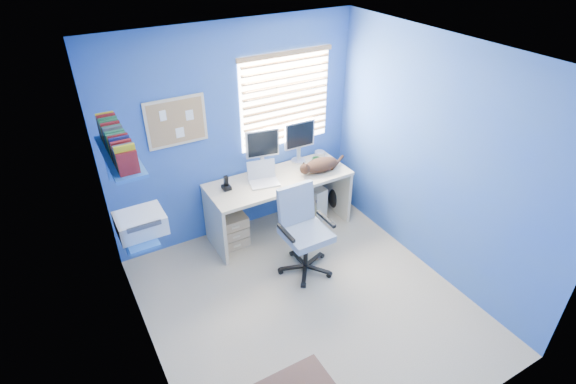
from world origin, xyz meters
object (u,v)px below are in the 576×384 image
tower_pc (310,200)px  office_chair (304,241)px  laptop (264,175)px  desk (279,205)px  cat (321,165)px

tower_pc → office_chair: 1.05m
laptop → tower_pc: laptop is taller
desk → tower_pc: bearing=9.8°
office_chair → cat: bearing=45.8°
laptop → cat: 0.74m
tower_pc → office_chair: bearing=-137.7°
laptop → cat: (0.73, -0.07, -0.03)m
desk → tower_pc: 0.53m
laptop → office_chair: bearing=-71.1°
cat → office_chair: bearing=-136.1°
tower_pc → office_chair: (-0.62, -0.84, 0.14)m
tower_pc → cat: bearing=-92.7°
laptop → office_chair: office_chair is taller
desk → laptop: bearing=-175.9°
laptop → tower_pc: 0.95m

